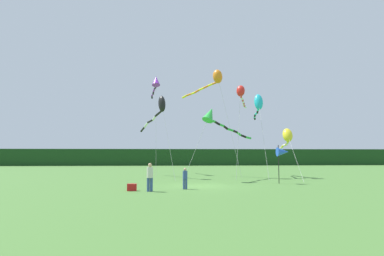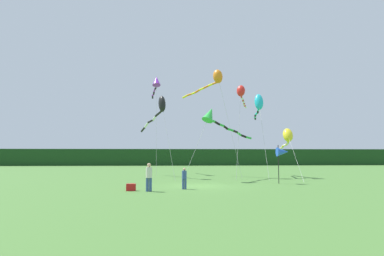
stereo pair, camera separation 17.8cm
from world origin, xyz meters
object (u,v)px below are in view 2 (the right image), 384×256
at_px(kite_green, 214,117).
at_px(kite_cyan, 259,104).
at_px(kite_purple, 156,83).
at_px(kite_yellow, 287,136).
at_px(kite_red, 241,93).
at_px(kite_black, 160,108).
at_px(cooler_box, 131,187).
at_px(banner_flag_pole, 283,152).
at_px(person_adult, 149,176).
at_px(person_child, 184,177).
at_px(kite_orange, 215,78).

bearing_deg(kite_green, kite_cyan, 43.34).
height_order(kite_purple, kite_yellow, kite_purple).
height_order(kite_yellow, kite_red, kite_red).
bearing_deg(kite_black, cooler_box, -96.71).
xyz_separation_m(banner_flag_pole, kite_red, (-1.46, 7.45, 5.98)).
distance_m(cooler_box, kite_yellow, 17.42).
distance_m(banner_flag_pole, kite_black, 12.65).
xyz_separation_m(person_adult, kite_yellow, (12.48, 10.68, 2.99)).
height_order(person_child, kite_cyan, kite_cyan).
bearing_deg(kite_black, kite_green, -39.65).
relative_size(kite_black, kite_cyan, 1.03).
height_order(kite_red, kite_black, kite_red).
bearing_deg(kite_cyan, kite_purple, 154.63).
height_order(kite_yellow, kite_cyan, kite_cyan).
relative_size(cooler_box, kite_purple, 0.05).
distance_m(kite_red, kite_cyan, 2.22).
relative_size(person_child, kite_purple, 0.12).
bearing_deg(person_adult, kite_purple, 91.28).
xyz_separation_m(person_child, kite_black, (-1.93, 10.56, 5.98)).
height_order(person_adult, kite_yellow, kite_yellow).
xyz_separation_m(person_adult, kite_red, (8.38, 12.12, 7.42)).
distance_m(kite_purple, kite_orange, 8.22).
bearing_deg(kite_orange, kite_green, -99.80).
height_order(person_child, kite_green, kite_green).
height_order(person_child, kite_purple, kite_purple).
distance_m(kite_green, kite_orange, 6.61).
xyz_separation_m(person_adult, person_child, (2.16, 1.09, -0.18)).
bearing_deg(kite_yellow, cooler_box, -142.91).
height_order(kite_red, kite_cyan, kite_red).
bearing_deg(cooler_box, person_adult, -20.92).
distance_m(banner_flag_pole, kite_purple, 18.56).
distance_m(kite_purple, kite_black, 7.28).
relative_size(kite_purple, kite_yellow, 1.36).
bearing_deg(kite_yellow, kite_orange, 165.14).
height_order(banner_flag_pole, kite_red, kite_red).
relative_size(person_adult, person_child, 1.25).
bearing_deg(kite_red, cooler_box, -129.00).
height_order(person_adult, person_child, person_adult).
xyz_separation_m(kite_yellow, kite_black, (-12.25, 0.97, 2.80)).
distance_m(person_child, cooler_box, 3.37).
height_order(person_child, kite_red, kite_red).
relative_size(kite_yellow, kite_red, 0.91).
distance_m(person_adult, kite_black, 13.02).
distance_m(person_child, kite_yellow, 14.44).
height_order(person_adult, kite_black, kite_black).
distance_m(person_adult, kite_orange, 16.40).
xyz_separation_m(kite_yellow, kite_cyan, (-2.18, 2.05, 3.49)).
distance_m(kite_red, kite_orange, 3.02).
bearing_deg(kite_purple, kite_red, -32.91).
bearing_deg(kite_yellow, person_child, -137.10).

